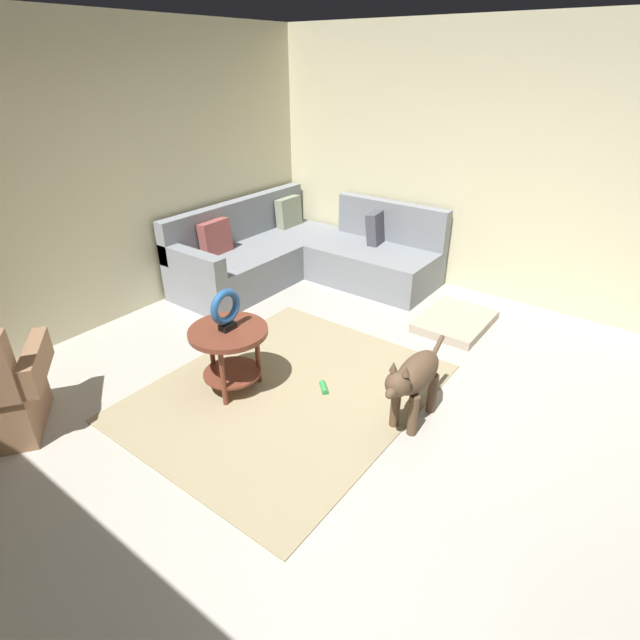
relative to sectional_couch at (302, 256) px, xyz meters
The scene contains 10 objects.
ground_plane 2.85m from the sectional_couch, 134.68° to the right, with size 6.00×6.00×0.10m, color #B7B2A8.
wall_back 2.44m from the sectional_couch, 155.09° to the left, with size 6.00×0.12×2.70m, color beige.
wall_right 2.47m from the sectional_couch, 64.81° to the right, with size 0.12×6.00×2.70m, color beige.
area_rug 2.28m from the sectional_couch, 144.49° to the right, with size 2.30×1.90×0.01m, color tan.
sectional_couch is the anchor object (origin of this frame).
side_table 2.27m from the sectional_couch, 155.51° to the right, with size 0.60×0.60×0.54m.
torus_sculpture 2.30m from the sectional_couch, 155.51° to the right, with size 0.28×0.08×0.33m.
dog_bed_mat 1.95m from the sectional_couch, 90.36° to the right, with size 0.80×0.60×0.09m, color #B2A38E.
dog 2.76m from the sectional_couch, 124.99° to the right, with size 0.85×0.23×0.63m.
dog_toy_rope 2.27m from the sectional_couch, 137.12° to the right, with size 0.05×0.05×0.15m, color green.
Camera 1 is at (-2.23, -1.40, 2.34)m, focal length 27.63 mm.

